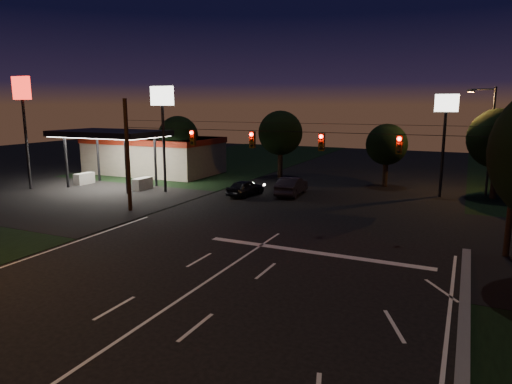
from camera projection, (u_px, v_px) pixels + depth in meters
The scene contains 17 objects.
ground at pixel (115, 343), 14.70m from camera, with size 140.00×140.00×0.00m, color black.
cross_street_left at pixel (61, 199), 37.24m from camera, with size 20.00×16.00×0.02m, color black.
stop_bar at pixel (314, 252), 23.70m from camera, with size 12.00×0.50×0.01m, color silver.
utility_pole_right at pixel (505, 256), 23.08m from camera, with size 0.30×0.30×9.00m, color black.
utility_pole_left at pixel (131, 211), 33.03m from camera, with size 0.28×0.28×8.00m, color black.
signal_span at pixel (286, 140), 26.99m from camera, with size 24.00×0.40×1.56m.
gas_station at pixel (152, 152), 50.37m from camera, with size 14.20×16.10×5.25m.
pole_sign_left_near at pixel (163, 112), 38.78m from camera, with size 2.20×0.30×9.10m.
pole_sign_left_far at pixel (23, 104), 40.07m from camera, with size 2.00×0.30×10.00m.
pole_sign_right at pixel (445, 121), 36.92m from camera, with size 1.80×0.30×8.40m.
street_light_right_far at pixel (488, 133), 37.55m from camera, with size 2.20×0.35×9.00m.
tree_far_a at pixel (179, 137), 48.17m from camera, with size 4.20×4.20×6.42m.
tree_far_b at pixel (281, 133), 47.53m from camera, with size 4.60×4.60×6.98m.
tree_far_c at pixel (387, 145), 42.19m from camera, with size 3.80×3.80×5.86m.
tree_far_d at pixel (499, 139), 36.53m from camera, with size 4.80×4.80×7.30m.
car_oncoming_a at pixel (245, 188), 38.45m from camera, with size 1.60×3.97×1.35m, color black.
car_oncoming_b at pixel (292, 186), 38.65m from camera, with size 1.64×4.70×1.55m, color black.
Camera 1 is at (9.84, -10.34, 7.55)m, focal length 32.00 mm.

